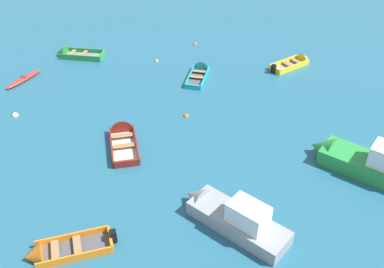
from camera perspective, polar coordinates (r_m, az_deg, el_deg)
name	(u,v)px	position (r m, az deg, el deg)	size (l,w,h in m)	color
motor_launch_green_midfield_right	(369,163)	(27.57, 21.76, -3.46)	(7.00, 5.43, 2.50)	#288C3D
rowboat_orange_center	(53,252)	(22.74, -17.40, -14.27)	(4.36, 2.64, 1.30)	#4C4C51
rowboat_yellow_back_row_right	(297,62)	(38.32, 13.29, 8.99)	(3.73, 3.23, 1.12)	gray
rowboat_turquoise_cluster_inner	(200,71)	(36.05, 1.04, 8.11)	(1.87, 3.96, 1.17)	#4C4C51
motor_launch_grey_near_right	(232,216)	(22.83, 5.10, -10.42)	(5.78, 4.90, 2.22)	gray
rowboat_maroon_far_back	(122,134)	(28.99, -8.93, -0.06)	(2.57, 4.53, 1.46)	beige
rowboat_green_back_row_center	(71,54)	(40.02, -15.31, 9.89)	(4.20, 1.78, 1.30)	gray
kayak_red_outer_right	(24,79)	(37.32, -20.79, 6.65)	(2.05, 3.42, 0.34)	red
mooring_buoy_between_boats_left	(15,116)	(33.17, -21.75, 2.21)	(0.44, 0.44, 0.44)	silver
mooring_buoy_central	(186,116)	(30.74, -0.76, 2.28)	(0.35, 0.35, 0.35)	orange
mooring_buoy_midfield	(195,44)	(40.95, 0.37, 11.46)	(0.33, 0.33, 0.33)	orange
mooring_buoy_near_foreground	(157,61)	(38.02, -4.55, 9.29)	(0.31, 0.31, 0.31)	yellow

